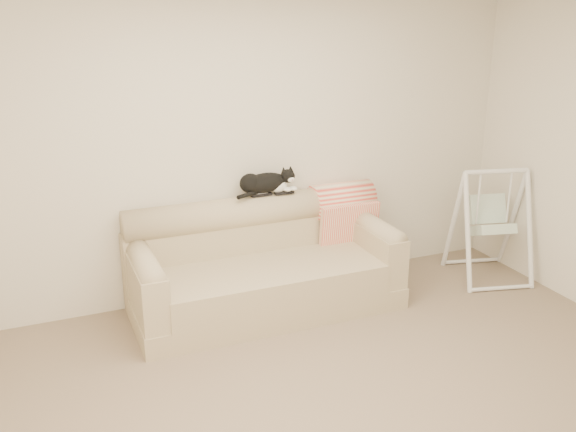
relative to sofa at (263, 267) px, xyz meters
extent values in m
plane|color=#766653|center=(-0.01, -1.62, -0.35)|extent=(5.00, 5.00, 0.00)
cube|color=beige|center=(-0.01, 0.38, 0.95)|extent=(5.00, 0.04, 2.60)
cube|color=#BEAD8C|center=(0.00, -0.09, -0.26)|extent=(2.20, 0.90, 0.18)
cube|color=#BEAD8C|center=(0.00, -0.20, -0.05)|extent=(1.80, 0.68, 0.24)
cube|color=#BEAD8C|center=(0.00, 0.25, 0.08)|extent=(2.20, 0.22, 0.50)
cylinder|color=#BEAD8C|center=(0.00, 0.25, 0.41)|extent=(2.16, 0.28, 0.28)
cube|color=#BEAD8C|center=(-0.99, -0.09, 0.04)|extent=(0.20, 0.88, 0.42)
cylinder|color=#BEAD8C|center=(-0.99, -0.09, 0.25)|extent=(0.18, 0.84, 0.18)
cube|color=#BEAD8C|center=(0.99, -0.09, 0.04)|extent=(0.20, 0.88, 0.42)
cylinder|color=#BEAD8C|center=(0.99, -0.09, 0.25)|extent=(0.18, 0.84, 0.18)
cube|color=black|center=(0.08, 0.23, 0.56)|extent=(0.18, 0.05, 0.02)
cube|color=gray|center=(0.08, 0.23, 0.57)|extent=(0.10, 0.04, 0.01)
cube|color=black|center=(0.28, 0.21, 0.56)|extent=(0.17, 0.05, 0.02)
ellipsoid|color=black|center=(0.13, 0.25, 0.65)|extent=(0.41, 0.22, 0.17)
ellipsoid|color=black|center=(-0.01, 0.25, 0.66)|extent=(0.20, 0.18, 0.17)
ellipsoid|color=white|center=(0.24, 0.23, 0.62)|extent=(0.16, 0.11, 0.12)
ellipsoid|color=black|center=(0.32, 0.23, 0.69)|extent=(0.13, 0.14, 0.12)
ellipsoid|color=white|center=(0.33, 0.18, 0.68)|extent=(0.07, 0.06, 0.05)
sphere|color=#BF7272|center=(0.33, 0.16, 0.68)|extent=(0.01, 0.01, 0.01)
cone|color=black|center=(0.29, 0.24, 0.75)|extent=(0.06, 0.07, 0.06)
cone|color=black|center=(0.35, 0.24, 0.75)|extent=(0.06, 0.06, 0.06)
sphere|color=olive|center=(0.30, 0.18, 0.70)|extent=(0.02, 0.02, 0.02)
sphere|color=olive|center=(0.35, 0.19, 0.70)|extent=(0.02, 0.02, 0.02)
ellipsoid|color=white|center=(0.31, 0.20, 0.59)|extent=(0.08, 0.10, 0.04)
ellipsoid|color=white|center=(0.36, 0.20, 0.59)|extent=(0.08, 0.10, 0.04)
cylinder|color=black|center=(-0.06, 0.18, 0.59)|extent=(0.21, 0.12, 0.04)
cylinder|color=#EA4438|center=(0.85, 0.25, 0.41)|extent=(0.56, 0.33, 0.33)
cube|color=#EA4438|center=(0.85, 0.08, 0.21)|extent=(0.56, 0.09, 0.42)
cylinder|color=white|center=(1.82, -0.33, 0.16)|extent=(0.13, 0.36, 1.03)
cylinder|color=white|center=(1.89, -0.03, 0.16)|extent=(0.13, 0.36, 1.03)
cylinder|color=white|center=(2.39, -0.47, 0.16)|extent=(0.13, 0.36, 1.03)
cylinder|color=white|center=(2.46, -0.17, 0.16)|extent=(0.13, 0.36, 1.03)
cylinder|color=white|center=(2.14, -0.25, 0.66)|extent=(0.58, 0.19, 0.05)
cylinder|color=white|center=(2.06, -0.56, -0.33)|extent=(0.58, 0.18, 0.04)
cylinder|color=white|center=(2.22, 0.06, -0.33)|extent=(0.58, 0.18, 0.04)
cube|color=white|center=(2.13, -0.28, 0.12)|extent=(0.40, 0.38, 0.19)
cube|color=white|center=(2.16, -0.15, 0.28)|extent=(0.37, 0.23, 0.27)
cylinder|color=white|center=(2.00, -0.21, 0.42)|extent=(0.02, 0.02, 0.49)
cylinder|color=white|center=(2.28, -0.29, 0.42)|extent=(0.02, 0.02, 0.49)
camera|label=1|loc=(-1.71, -4.62, 2.13)|focal=40.00mm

